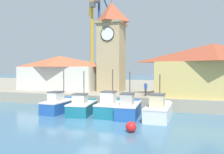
{
  "coord_description": "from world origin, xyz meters",
  "views": [
    {
      "loc": [
        7.16,
        -16.48,
        4.42
      ],
      "look_at": [
        -1.34,
        8.81,
        3.5
      ],
      "focal_mm": 35.0,
      "sensor_mm": 36.0,
      "label": 1
    }
  ],
  "objects": [
    {
      "name": "dock_worker_near_tower",
      "position": [
        2.82,
        8.67,
        2.21
      ],
      "size": [
        0.34,
        0.22,
        1.62
      ],
      "color": "#33333D",
      "rests_on": "quay_wharf"
    },
    {
      "name": "quay_wharf",
      "position": [
        0.0,
        26.81,
        0.68
      ],
      "size": [
        120.0,
        40.0,
        1.36
      ],
      "primitive_type": "cube",
      "color": "#9E937F",
      "rests_on": "ground"
    },
    {
      "name": "mooring_buoy",
      "position": [
        3.59,
        -1.64,
        0.38
      ],
      "size": [
        0.77,
        0.77,
        0.77
      ],
      "primitive_type": "sphere",
      "color": "red",
      "rests_on": "ground"
    },
    {
      "name": "port_crane_near",
      "position": [
        -11.79,
        26.49,
        9.17
      ],
      "size": [
        5.28,
        9.19,
        20.3
      ],
      "color": "#976E11",
      "rests_on": "quay_wharf"
    },
    {
      "name": "warehouse_right",
      "position": [
        10.1,
        10.18,
        4.41
      ],
      "size": [
        12.68,
        5.99,
        5.95
      ],
      "color": "tan",
      "rests_on": "quay_wharf"
    },
    {
      "name": "fishing_boat_left_outer",
      "position": [
        -2.46,
        2.91,
        0.74
      ],
      "size": [
        2.6,
        4.39,
        4.23
      ],
      "color": "#196B7F",
      "rests_on": "ground"
    },
    {
      "name": "fishing_boat_left_inner",
      "position": [
        0.39,
        3.28,
        0.81
      ],
      "size": [
        2.2,
        4.32,
        4.45
      ],
      "color": "#196B7F",
      "rests_on": "ground"
    },
    {
      "name": "fishing_boat_center",
      "position": [
        4.94,
        3.2,
        0.79
      ],
      "size": [
        2.2,
        4.98,
        3.97
      ],
      "color": "silver",
      "rests_on": "ground"
    },
    {
      "name": "warehouse_left",
      "position": [
        -11.07,
        12.67,
        3.99
      ],
      "size": [
        12.37,
        5.48,
        5.14
      ],
      "color": "silver",
      "rests_on": "quay_wharf"
    },
    {
      "name": "fishing_boat_far_left",
      "position": [
        -5.13,
        3.2,
        0.77
      ],
      "size": [
        2.18,
        4.8,
        4.38
      ],
      "color": "#2356A8",
      "rests_on": "ground"
    },
    {
      "name": "clock_tower",
      "position": [
        -2.67,
        12.56,
        7.94
      ],
      "size": [
        3.76,
        3.76,
        14.01
      ],
      "color": "tan",
      "rests_on": "quay_wharf"
    },
    {
      "name": "ground_plane",
      "position": [
        0.0,
        0.0,
        0.0
      ],
      "size": [
        300.0,
        300.0,
        0.0
      ],
      "primitive_type": "plane",
      "color": "teal"
    },
    {
      "name": "port_crane_far",
      "position": [
        -10.42,
        27.37,
        9.61
      ],
      "size": [
        2.0,
        9.54,
        20.81
      ],
      "color": "navy",
      "rests_on": "quay_wharf"
    },
    {
      "name": "fishing_boat_mid_left",
      "position": [
        2.21,
        3.11,
        0.81
      ],
      "size": [
        2.23,
        4.64,
        4.23
      ],
      "color": "#2356A8",
      "rests_on": "ground"
    }
  ]
}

